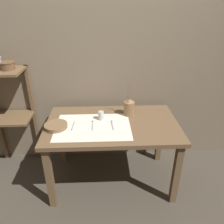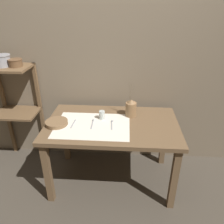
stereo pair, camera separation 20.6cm
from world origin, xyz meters
name	(u,v)px [view 1 (the left image)]	position (x,y,z in m)	size (l,w,h in m)	color
ground_plane	(112,178)	(0.00, 0.00, 0.00)	(12.00, 12.00, 0.00)	#473F35
stone_wall_back	(110,61)	(0.00, 0.49, 1.20)	(7.00, 0.06, 2.40)	#7A6B56
wooden_table	(112,131)	(0.00, 0.00, 0.63)	(1.28, 0.77, 0.72)	brown
wooden_shelf_unit	(8,102)	(-1.10, 0.32, 0.82)	(0.47, 0.34, 1.18)	brown
linen_cloth	(93,127)	(-0.18, -0.06, 0.72)	(0.70, 0.50, 0.00)	silver
pitcher_with_flowers	(129,107)	(0.18, 0.16, 0.80)	(0.11, 0.11, 0.36)	olive
wooden_bowl	(56,126)	(-0.53, -0.07, 0.74)	(0.21, 0.21, 0.04)	brown
glass_tumbler_near	(101,116)	(-0.11, 0.07, 0.76)	(0.06, 0.06, 0.09)	#B7C1BC
fork_inner	(73,126)	(-0.37, -0.05, 0.72)	(0.02, 0.16, 0.00)	#939399
spoon_inner	(93,123)	(-0.19, 0.00, 0.72)	(0.02, 0.17, 0.02)	#939399
spoon_outer	(112,123)	(0.00, 0.00, 0.72)	(0.03, 0.17, 0.02)	#939399
metal_pot_small	(7,65)	(-1.00, 0.27, 1.22)	(0.14, 0.14, 0.08)	brown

